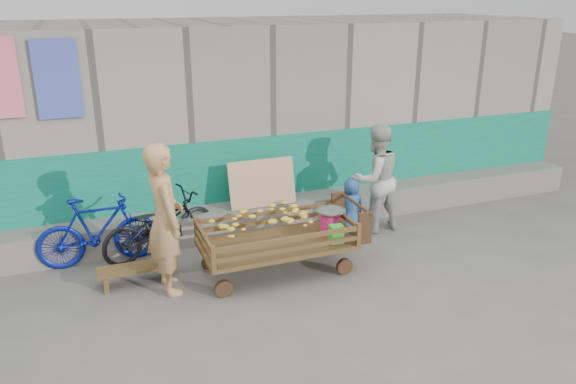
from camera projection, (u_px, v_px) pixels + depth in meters
name	position (u px, v px, depth m)	size (l,w,h in m)	color
ground	(300.00, 310.00, 6.44)	(80.00, 80.00, 0.00)	#585750
building_wall	(211.00, 116.00, 9.51)	(12.00, 3.50, 3.00)	gray
banana_cart	(274.00, 230.00, 7.09)	(2.11, 0.96, 0.90)	#52381D
bench	(137.00, 271.00, 6.97)	(0.97, 0.29, 0.24)	#52381D
vendor_man	(165.00, 219.00, 6.60)	(0.67, 0.44, 1.85)	tan
woman	(376.00, 179.00, 8.36)	(0.80, 0.62, 1.64)	beige
child	(351.00, 207.00, 8.34)	(0.43, 0.28, 0.87)	#285291
bicycle_dark	(160.00, 225.00, 7.67)	(0.58, 1.68, 0.88)	black
bicycle_blue	(98.00, 231.00, 7.40)	(0.45, 1.58, 0.95)	#0C1B94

